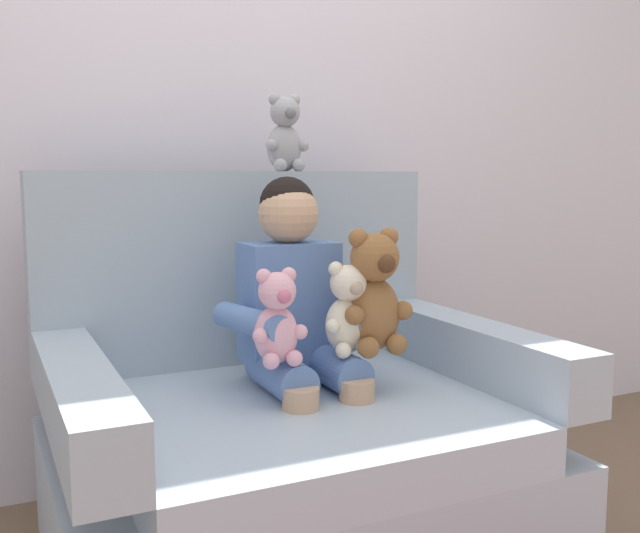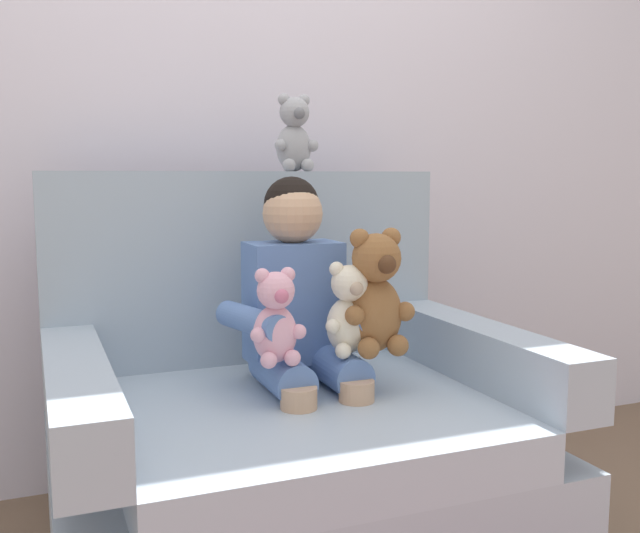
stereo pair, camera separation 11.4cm
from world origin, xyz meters
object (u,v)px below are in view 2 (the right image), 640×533
(armchair, at_px, (288,441))
(plush_grey_on_backrest, at_px, (294,136))
(plush_brown, at_px, (376,295))
(plush_pink, at_px, (276,319))
(seated_child, at_px, (301,310))
(plush_cream, at_px, (349,311))

(armchair, relative_size, plush_grey_on_backrest, 5.06)
(armchair, bearing_deg, plush_brown, -26.10)
(plush_pink, height_order, plush_grey_on_backrest, plush_grey_on_backrest)
(armchair, bearing_deg, seated_child, 33.15)
(armchair, distance_m, plush_grey_on_backrest, 0.94)
(plush_brown, distance_m, plush_cream, 0.08)
(armchair, bearing_deg, plush_grey_on_backrest, 66.84)
(seated_child, bearing_deg, armchair, -151.31)
(armchair, xyz_separation_m, plush_brown, (0.21, -0.10, 0.41))
(plush_brown, xyz_separation_m, plush_cream, (-0.07, 0.01, -0.04))
(armchair, relative_size, seated_child, 1.50)
(seated_child, height_order, plush_brown, seated_child)
(plush_brown, bearing_deg, plush_pink, -157.24)
(plush_pink, xyz_separation_m, plush_grey_on_backrest, (0.23, 0.48, 0.48))
(seated_child, relative_size, plush_grey_on_backrest, 3.38)
(plush_brown, height_order, plush_grey_on_backrest, plush_grey_on_backrest)
(plush_cream, height_order, plush_grey_on_backrest, plush_grey_on_backrest)
(seated_child, xyz_separation_m, plush_grey_on_backrest, (0.10, 0.33, 0.50))
(plush_grey_on_backrest, bearing_deg, seated_child, -97.62)
(plush_brown, bearing_deg, armchair, 175.30)
(armchair, distance_m, plush_cream, 0.41)
(plush_pink, height_order, plush_brown, plush_brown)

